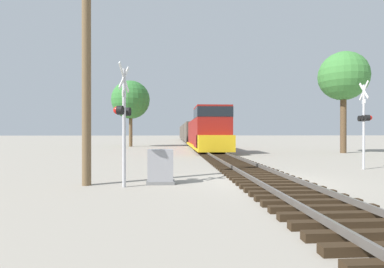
# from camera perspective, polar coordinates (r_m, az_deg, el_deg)

# --- Properties ---
(ground_plane) EXTENTS (400.00, 400.00, 0.00)m
(ground_plane) POSITION_cam_1_polar(r_m,az_deg,el_deg) (11.95, 13.63, -8.71)
(ground_plane) COLOR gray
(rail_track_bed) EXTENTS (2.60, 160.00, 0.31)m
(rail_track_bed) POSITION_cam_1_polar(r_m,az_deg,el_deg) (11.93, 13.63, -8.07)
(rail_track_bed) COLOR black
(rail_track_bed) RESTS_ON ground
(freight_train) EXTENTS (3.03, 65.77, 4.20)m
(freight_train) POSITION_cam_1_polar(r_m,az_deg,el_deg) (55.76, -0.10, 0.24)
(freight_train) COLOR maroon
(freight_train) RESTS_ON ground
(crossing_signal_near) EXTENTS (0.49, 1.01, 4.20)m
(crossing_signal_near) POSITION_cam_1_polar(r_m,az_deg,el_deg) (10.47, -12.95, 3.36)
(crossing_signal_near) COLOR #B7B7BC
(crossing_signal_near) RESTS_ON ground
(crossing_signal_far) EXTENTS (0.44, 1.01, 4.46)m
(crossing_signal_far) POSITION_cam_1_polar(r_m,az_deg,el_deg) (17.53, 29.99, 2.34)
(crossing_signal_far) COLOR #B7B7BC
(crossing_signal_far) RESTS_ON ground
(relay_cabinet) EXTENTS (1.00, 0.57, 1.25)m
(relay_cabinet) POSITION_cam_1_polar(r_m,az_deg,el_deg) (10.95, -5.99, -6.28)
(relay_cabinet) COLOR slate
(relay_cabinet) RESTS_ON ground
(utility_pole) EXTENTS (1.80, 0.31, 8.70)m
(utility_pole) POSITION_cam_1_polar(r_m,az_deg,el_deg) (11.50, -19.46, 13.30)
(utility_pole) COLOR brown
(utility_pole) RESTS_ON ground
(tree_far_right) EXTENTS (4.44, 4.44, 9.31)m
(tree_far_right) POSITION_cam_1_polar(r_m,az_deg,el_deg) (31.27, 26.88, 9.69)
(tree_far_right) COLOR brown
(tree_far_right) RESTS_ON ground
(tree_mid_background) EXTENTS (5.15, 5.15, 8.92)m
(tree_mid_background) POSITION_cam_1_polar(r_m,az_deg,el_deg) (41.56, -11.61, 6.38)
(tree_mid_background) COLOR brown
(tree_mid_background) RESTS_ON ground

